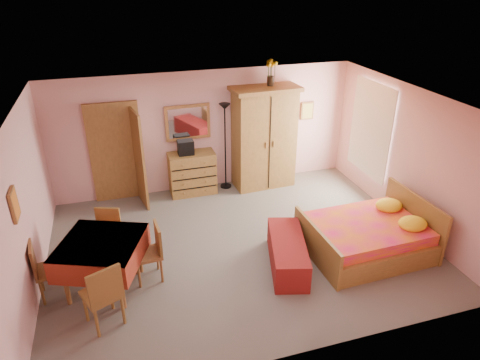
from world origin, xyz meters
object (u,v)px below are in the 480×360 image
object	(u,v)px
sunflower_vase	(271,72)
chair_north	(107,237)
chest_of_drawers	(192,173)
stereo	(186,147)
chair_east	(147,253)
chair_west	(51,269)
chair_south	(101,293)
wardrobe	(264,138)
dining_table	(104,265)
floor_lamp	(225,147)
bench	(287,253)
wall_mirror	(188,122)
bed	(367,228)

from	to	relation	value
sunflower_vase	chair_north	bearing A→B (deg)	-150.72
chest_of_drawers	stereo	size ratio (longest dim) A/B	3.00
chair_north	chair_east	xyz separation A→B (m)	(0.59, -0.66, 0.01)
stereo	chair_west	distance (m)	3.70
chair_south	chair_north	xyz separation A→B (m)	(0.09, 1.45, -0.05)
chair_north	chair_east	size ratio (longest dim) A/B	0.97
chair_west	wardrobe	bearing A→B (deg)	112.95
wardrobe	chair_north	size ratio (longest dim) A/B	2.47
chest_of_drawers	chair_west	bearing A→B (deg)	-135.17
chest_of_drawers	sunflower_vase	bearing A→B (deg)	-0.25
dining_table	chair_south	bearing A→B (deg)	-92.47
chest_of_drawers	floor_lamp	distance (m)	0.91
wardrobe	dining_table	world-z (taller)	wardrobe
bench	chair_west	size ratio (longest dim) A/B	1.54
dining_table	chair_west	distance (m)	0.75
chair_west	wall_mirror	bearing A→B (deg)	128.86
chest_of_drawers	chair_east	distance (m)	2.94
bench	dining_table	world-z (taller)	dining_table
wardrobe	bed	world-z (taller)	wardrobe
floor_lamp	dining_table	distance (m)	3.86
chair_west	floor_lamp	bearing A→B (deg)	120.09
chest_of_drawers	stereo	world-z (taller)	stereo
stereo	floor_lamp	size ratio (longest dim) A/B	0.17
wall_mirror	dining_table	world-z (taller)	wall_mirror
chest_of_drawers	bed	size ratio (longest dim) A/B	0.49
bench	wall_mirror	bearing A→B (deg)	106.95
wall_mirror	stereo	bearing A→B (deg)	-119.85
bed	chair_south	distance (m)	4.36
chest_of_drawers	chair_east	size ratio (longest dim) A/B	1.05
chest_of_drawers	bench	world-z (taller)	chest_of_drawers
bed	chair_north	xyz separation A→B (m)	(-4.25, 1.02, -0.01)
chest_of_drawers	sunflower_vase	xyz separation A→B (m)	(1.74, -0.00, 2.05)
wall_mirror	chair_east	size ratio (longest dim) A/B	1.01
stereo	dining_table	bearing A→B (deg)	-123.47
floor_lamp	chair_south	bearing A→B (deg)	-127.39
wardrobe	chair_north	bearing A→B (deg)	-153.74
bench	dining_table	distance (m)	2.89
chair_north	wardrobe	bearing A→B (deg)	-130.73
dining_table	chair_east	bearing A→B (deg)	2.43
chair_east	chair_south	bearing A→B (deg)	135.03
sunflower_vase	chair_west	xyz separation A→B (m)	(-4.38, -2.64, -2.05)
wall_mirror	floor_lamp	bearing A→B (deg)	-13.50
wardrobe	dining_table	size ratio (longest dim) A/B	1.96
bench	dining_table	xyz separation A→B (m)	(-2.87, 0.31, 0.18)
wardrobe	bench	distance (m)	3.14
chair_west	bed	bearing A→B (deg)	77.29
wall_mirror	bed	size ratio (longest dim) A/B	0.48
floor_lamp	chair_west	xyz separation A→B (m)	(-3.40, -2.70, -0.49)
stereo	chair_east	distance (m)	2.96
wall_mirror	chair_north	size ratio (longest dim) A/B	1.05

